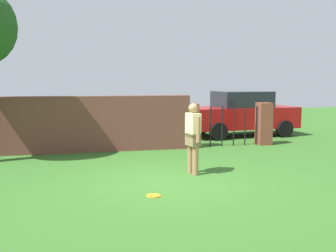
{
  "coord_description": "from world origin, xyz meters",
  "views": [
    {
      "loc": [
        -1.83,
        -7.81,
        2.13
      ],
      "look_at": [
        0.35,
        1.66,
        1.0
      ],
      "focal_mm": 41.91,
      "sensor_mm": 36.0,
      "label": 1
    }
  ],
  "objects": [
    {
      "name": "ground_plane",
      "position": [
        0.0,
        0.0,
        0.0
      ],
      "size": [
        40.0,
        40.0,
        0.0
      ],
      "primitive_type": "plane",
      "color": "#336623"
    },
    {
      "name": "brick_wall",
      "position": [
        -1.5,
        4.13,
        0.83
      ],
      "size": [
        6.1,
        0.5,
        1.67
      ],
      "primitive_type": "cube",
      "color": "brown",
      "rests_on": "ground"
    },
    {
      "name": "person",
      "position": [
        0.69,
        0.63,
        0.9
      ],
      "size": [
        0.3,
        0.53,
        1.62
      ],
      "rotation": [
        0.0,
        0.0,
        -1.33
      ],
      "color": "#9E704C",
      "rests_on": "ground"
    },
    {
      "name": "fence_gate",
      "position": [
        2.92,
        4.13,
        0.7
      ],
      "size": [
        2.98,
        0.44,
        1.4
      ],
      "color": "brown",
      "rests_on": "ground"
    },
    {
      "name": "car",
      "position": [
        4.32,
        6.25,
        0.86
      ],
      "size": [
        4.33,
        2.19,
        1.72
      ],
      "rotation": [
        0.0,
        0.0,
        0.08
      ],
      "color": "#A51111",
      "rests_on": "ground"
    },
    {
      "name": "frisbee_orange",
      "position": [
        -0.51,
        -0.87,
        0.01
      ],
      "size": [
        0.27,
        0.27,
        0.02
      ],
      "primitive_type": "cylinder",
      "color": "orange",
      "rests_on": "ground"
    }
  ]
}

